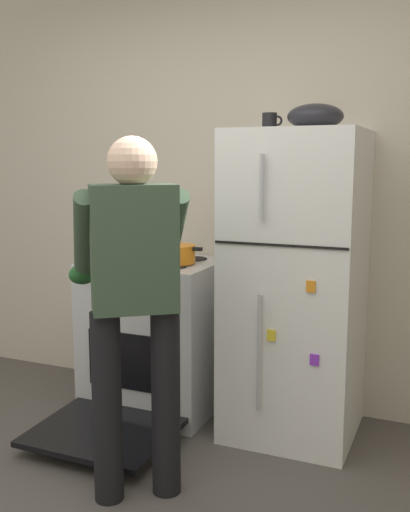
# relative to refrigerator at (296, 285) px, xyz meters

# --- Properties ---
(kitchen_wall_back) EXTENTS (6.00, 0.10, 2.70)m
(kitchen_wall_back) POSITION_rel_refrigerator_xyz_m (-0.44, 0.38, 0.52)
(kitchen_wall_back) COLOR beige
(kitchen_wall_back) RESTS_ON ground
(refrigerator) EXTENTS (0.68, 0.72, 1.66)m
(refrigerator) POSITION_rel_refrigerator_xyz_m (0.00, 0.00, 0.00)
(refrigerator) COLOR white
(refrigerator) RESTS_ON ground
(stove_range) EXTENTS (0.76, 1.22, 0.91)m
(stove_range) POSITION_rel_refrigerator_xyz_m (-0.86, -0.02, -0.38)
(stove_range) COLOR silver
(stove_range) RESTS_ON ground
(person_cook) EXTENTS (0.67, 0.72, 1.60)m
(person_cook) POSITION_rel_refrigerator_xyz_m (-0.49, -0.90, 0.13)
(person_cook) COLOR black
(person_cook) RESTS_ON ground
(red_pot) EXTENTS (0.33, 0.23, 0.11)m
(red_pot) POSITION_rel_refrigerator_xyz_m (-0.70, -0.05, 0.14)
(red_pot) COLOR orange
(red_pot) RESTS_ON stove_range
(coffee_mug) EXTENTS (0.11, 0.08, 0.10)m
(coffee_mug) POSITION_rel_refrigerator_xyz_m (-0.18, 0.05, 0.88)
(coffee_mug) COLOR black
(coffee_mug) RESTS_ON refrigerator
(mixing_bowl) EXTENTS (0.29, 0.29, 0.13)m
(mixing_bowl) POSITION_rel_refrigerator_xyz_m (0.08, 0.00, 0.89)
(mixing_bowl) COLOR black
(mixing_bowl) RESTS_ON refrigerator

